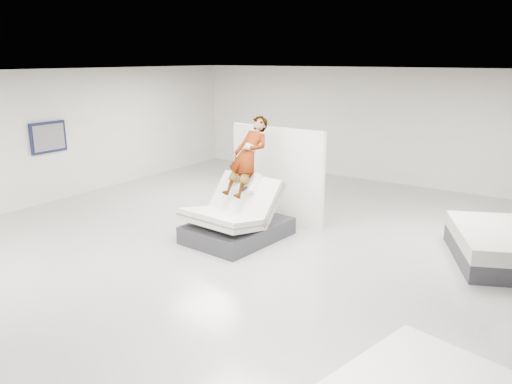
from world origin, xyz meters
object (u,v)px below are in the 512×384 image
wall_poster (48,137)px  person (247,174)px  flat_bed_left_far (270,177)px  remote (244,189)px  divider_panel (277,175)px  hero_bed (236,221)px  flat_bed_right_far (504,246)px

wall_poster → person: bearing=7.2°
flat_bed_left_far → wall_poster: 5.79m
remote → divider_panel: bearing=101.7°
person → remote: bearing=-57.8°
hero_bed → person: bearing=84.7°
flat_bed_right_far → wall_poster: wall_poster is taller
hero_bed → divider_panel: divider_panel is taller
hero_bed → flat_bed_right_far: (4.53, 1.66, -0.09)m
person → wall_poster: bearing=-167.5°
remote → flat_bed_right_far: remote is taller
person → flat_bed_left_far: 4.20m
hero_bed → wall_poster: (-5.33, -0.34, 1.22)m
person → remote: person is taller
hero_bed → flat_bed_right_far: size_ratio=0.80×
person → remote: 0.46m
flat_bed_right_far → divider_panel: bearing=-176.8°
remote → divider_panel: (-0.16, 1.44, -0.03)m
flat_bed_right_far → wall_poster: size_ratio=2.71×
remote → flat_bed_right_far: bearing=26.6°
person → hero_bed: bearing=-90.0°
person → flat_bed_left_far: size_ratio=0.81×
divider_panel → wall_poster: bearing=-159.8°
flat_bed_right_far → flat_bed_left_far: bearing=159.5°
flat_bed_left_far → wall_poster: size_ratio=2.18×
hero_bed → flat_bed_right_far: hero_bed is taller
wall_poster → flat_bed_left_far: bearing=50.5°
divider_panel → wall_poster: (-5.38, -1.75, 0.57)m
remote → divider_panel: size_ratio=0.06×
hero_bed → wall_poster: size_ratio=2.15×
remote → divider_panel: 1.44m
hero_bed → wall_poster: wall_poster is taller
divider_panel → flat_bed_right_far: 4.54m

